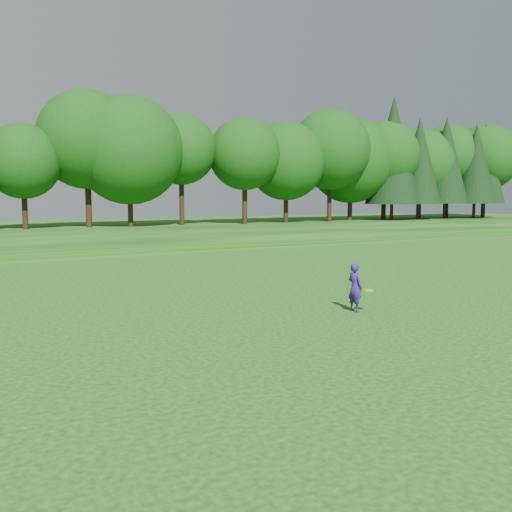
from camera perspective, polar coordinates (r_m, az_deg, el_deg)
ground at (r=14.64m, az=6.87°, el=-7.18°), size 140.00×140.00×0.00m
berm at (r=46.30m, az=-19.19°, el=1.97°), size 130.00×30.00×0.60m
walking_path at (r=32.71m, az=-14.57°, el=0.05°), size 130.00×1.60×0.04m
treeline at (r=50.36m, az=-20.37°, el=11.12°), size 104.00×7.00×15.00m
woman at (r=16.71m, az=9.88°, el=-3.11°), size 0.53×0.78×1.41m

